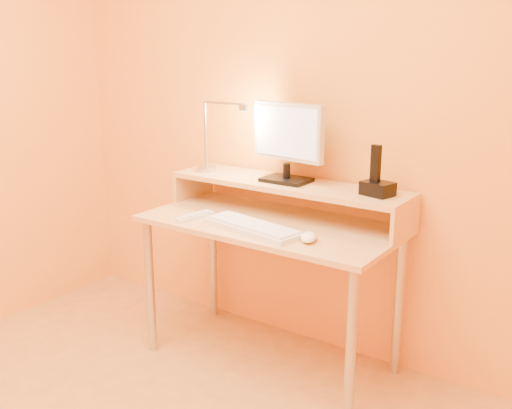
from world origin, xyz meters
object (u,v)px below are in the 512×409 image
Objects in this scene: keyboard at (252,228)px; remote_control at (195,217)px; mouse at (309,237)px; phone_dock at (378,189)px; monitor_panel at (288,132)px; lamp_base at (206,169)px.

keyboard is 0.33m from remote_control.
remote_control is at bearing 158.45° from mouse.
keyboard is at bearing 158.71° from mouse.
phone_dock is 0.57m from keyboard.
phone_dock is at bearing 30.99° from remote_control.
remote_control is (-0.31, -0.32, -0.39)m from monitor_panel.
phone_dock is 0.27× the size of keyboard.
mouse is at bearing -105.68° from phone_dock.
mouse is (0.77, -0.27, -0.15)m from lamp_base.
remote_control is at bearing -60.49° from lamp_base.
mouse is 0.58× the size of remote_control.
mouse is (0.28, 0.01, 0.01)m from keyboard.
keyboard is at bearing 9.96° from remote_control.
monitor_panel is 0.51m from phone_dock.
remote_control is (0.16, -0.28, -0.16)m from lamp_base.
mouse is at bearing -38.68° from monitor_panel.
monitor_panel is 3.02× the size of phone_dock.
mouse is at bearing 10.19° from remote_control.
remote_control is at bearing -168.88° from keyboard.
lamp_base reaches higher than keyboard.
keyboard is at bearing -132.16° from phone_dock.
keyboard is (-0.45, -0.31, -0.18)m from phone_dock.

